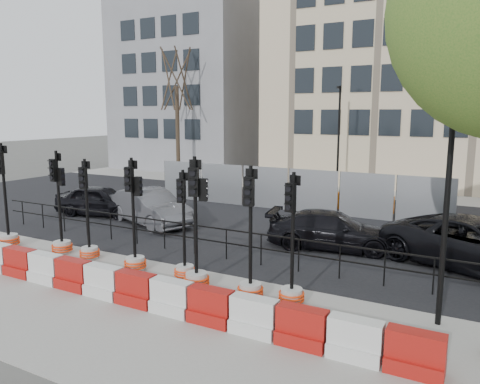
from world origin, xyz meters
The scene contains 24 objects.
ground centered at (0.00, 0.00, 0.00)m, with size 120.00×120.00×0.00m, color #51514C.
sidewalk_near centered at (0.00, -3.00, 0.01)m, with size 40.00×6.00×0.02m, color gray.
road centered at (0.00, 7.00, 0.01)m, with size 40.00×14.00×0.03m, color black.
sidewalk_far centered at (0.00, 16.00, 0.01)m, with size 40.00×4.00×0.02m, color gray.
building_grey centered at (-14.00, 21.99, 7.00)m, with size 11.00×9.06×14.00m.
building_cream centered at (2.00, 21.99, 9.00)m, with size 15.00×10.06×18.00m.
kerb_railing centered at (0.00, 1.20, 0.69)m, with size 18.00×0.04×1.00m.
heras_fencing centered at (0.57, 9.86, 0.65)m, with size 14.33×1.72×2.00m.
lamp_post_far centered at (0.50, 14.98, 3.22)m, with size 0.12×0.56×6.00m.
lamp_post_near centered at (7.50, -0.52, 3.22)m, with size 0.12×0.56×6.00m.
tree_bare_far centered at (-11.00, 15.50, 6.65)m, with size 2.00×2.00×9.00m.
barrier_row centered at (0.00, -2.80, 0.37)m, with size 15.70×0.50×0.80m.
traffic_signal_a centered at (-6.07, -1.12, 0.73)m, with size 0.70×0.70×3.55m.
traffic_signal_b centered at (-3.85, -0.78, 0.80)m, with size 0.66×0.66×3.36m.
traffic_signal_c centered at (-2.63, -0.77, 0.65)m, with size 0.62×0.62×3.16m.
traffic_signal_d centered at (-0.64, -0.91, 0.79)m, with size 0.65×0.65×3.30m.
traffic_signal_e centered at (1.01, -0.77, 0.63)m, with size 0.60×0.60×3.04m.
traffic_signal_f centered at (1.72, -1.22, 0.83)m, with size 0.68×0.68×3.46m.
traffic_signal_g centered at (3.27, -1.19, 0.68)m, with size 0.65×0.65×3.31m.
traffic_signal_h centered at (4.27, -0.98, 0.66)m, with size 0.63×0.63×3.20m.
car_a centered at (-6.91, 4.03, 0.68)m, with size 4.25×2.46×1.36m, color black.
car_b centered at (-3.91, 3.79, 0.72)m, with size 4.66×2.97×1.45m, color #505055.
car_c centered at (3.73, 3.97, 0.63)m, with size 4.62×2.55×1.27m, color black.
car_d centered at (8.10, 3.87, 0.76)m, with size 6.02×4.43×1.52m, color black.
Camera 1 is at (8.28, -10.91, 4.55)m, focal length 35.00 mm.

